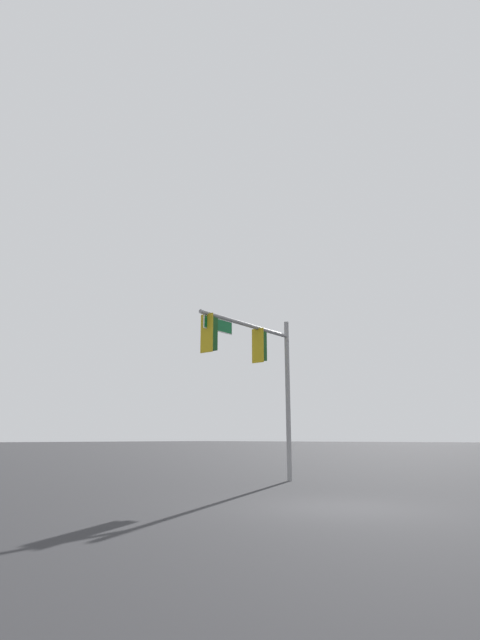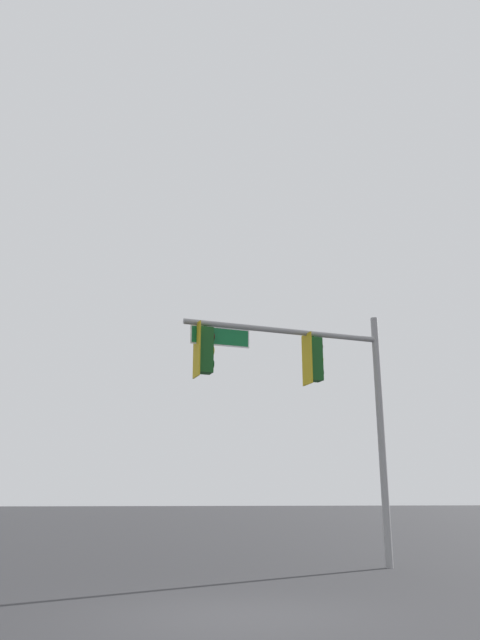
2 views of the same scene
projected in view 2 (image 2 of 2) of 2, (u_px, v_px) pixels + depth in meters
name	position (u px, v px, depth m)	size (l,w,h in m)	color
ground_plane	(233.00, 618.00, 8.52)	(400.00, 400.00, 0.00)	#2D2D30
signal_pole_near	(302.00, 377.00, 15.44)	(5.32, 0.66, 6.24)	gray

